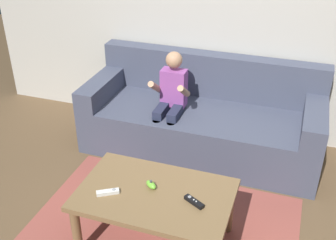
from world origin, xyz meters
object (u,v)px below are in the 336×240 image
game_remote_black_near_edge (194,202)px  couch (202,120)px  coffee_table (155,200)px  game_remote_white_far_corner (108,192)px  person_seated_on_couch (171,99)px  nunchuk_lime (151,185)px

game_remote_black_near_edge → couch: bearing=102.2°
game_remote_black_near_edge → coffee_table: bearing=176.3°
game_remote_black_near_edge → game_remote_white_far_corner: size_ratio=1.01×
person_seated_on_couch → game_remote_white_far_corner: (-0.02, -1.15, -0.10)m
person_seated_on_couch → coffee_table: 1.09m
coffee_table → nunchuk_lime: nunchuk_lime is taller
coffee_table → nunchuk_lime: (-0.04, 0.04, 0.08)m
couch → game_remote_white_far_corner: size_ratio=14.59×
coffee_table → couch: bearing=90.6°
couch → person_seated_on_couch: size_ratio=2.21×
coffee_table → person_seated_on_couch: bearing=103.3°
nunchuk_lime → game_remote_white_far_corner: nunchuk_lime is taller
coffee_table → game_remote_white_far_corner: 0.30m
couch → coffee_table: 1.23m
nunchuk_lime → game_remote_white_far_corner: size_ratio=0.71×
couch → game_remote_black_near_edge: (0.27, -1.24, 0.15)m
game_remote_black_near_edge → person_seated_on_couch: bearing=115.3°
couch → game_remote_black_near_edge: 1.28m
coffee_table → game_remote_white_far_corner: size_ratio=6.97×
coffee_table → game_remote_black_near_edge: 0.27m
couch → nunchuk_lime: size_ratio=20.45×
couch → person_seated_on_couch: 0.38m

